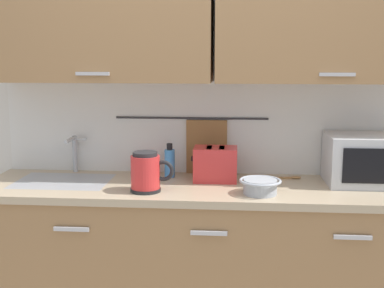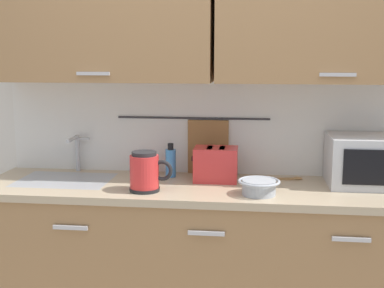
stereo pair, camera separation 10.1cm
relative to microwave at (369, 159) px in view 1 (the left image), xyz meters
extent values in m
cube|color=#997047|center=(-0.85, -0.11, -0.61)|extent=(2.50, 0.60, 0.86)
cube|color=#B7B7BC|center=(-1.54, -0.42, -0.30)|extent=(0.18, 0.02, 0.02)
cube|color=#B7B7BC|center=(-0.85, -0.42, -0.30)|extent=(0.18, 0.02, 0.02)
cube|color=#B7B7BC|center=(-0.17, -0.42, -0.30)|extent=(0.18, 0.02, 0.02)
cube|color=tan|center=(-0.85, -0.11, -0.16)|extent=(2.53, 0.63, 0.04)
cube|color=#9EA0A5|center=(-1.69, -0.09, -0.18)|extent=(0.52, 0.38, 0.09)
cube|color=silver|center=(-0.85, 0.22, 0.21)|extent=(3.70, 0.06, 2.50)
cube|color=silver|center=(-0.85, 0.19, 0.14)|extent=(2.50, 0.01, 0.55)
cube|color=#997047|center=(-1.48, 0.03, 0.77)|extent=(1.24, 0.33, 0.70)
cube|color=#B7B7BC|center=(-1.48, -0.15, 0.47)|extent=(0.18, 0.01, 0.02)
cube|color=#997047|center=(-0.22, 0.03, 0.77)|extent=(1.24, 0.33, 0.70)
cube|color=#B7B7BC|center=(-0.22, -0.15, 0.47)|extent=(0.18, 0.01, 0.02)
cylinder|color=#333338|center=(-0.99, 0.17, 0.19)|extent=(0.90, 0.01, 0.01)
cube|color=olive|center=(-0.90, 0.17, 0.01)|extent=(0.24, 0.02, 0.34)
cylinder|color=#B2B5BA|center=(-1.69, 0.14, -0.03)|extent=(0.03, 0.03, 0.22)
cylinder|color=#B2B5BA|center=(-1.69, 0.06, 0.07)|extent=(0.02, 0.16, 0.02)
cube|color=#B2B5BA|center=(-1.65, 0.14, 0.06)|extent=(0.07, 0.02, 0.01)
cube|color=silver|center=(0.00, 0.00, 0.00)|extent=(0.46, 0.34, 0.27)
cube|color=black|center=(-0.04, -0.17, 0.00)|extent=(0.29, 0.01, 0.18)
cylinder|color=black|center=(-1.19, -0.26, -0.13)|extent=(0.16, 0.16, 0.02)
cylinder|color=red|center=(-1.19, -0.26, -0.03)|extent=(0.15, 0.15, 0.17)
cylinder|color=#262628|center=(-1.19, -0.26, 0.06)|extent=(0.13, 0.13, 0.02)
torus|color=black|center=(-1.10, -0.26, -0.02)|extent=(0.11, 0.02, 0.11)
cylinder|color=#3F8CD8|center=(-1.11, 0.06, -0.06)|extent=(0.06, 0.06, 0.16)
cylinder|color=black|center=(-1.11, 0.06, 0.04)|extent=(0.03, 0.03, 0.04)
cylinder|color=red|center=(-1.27, 0.08, -0.09)|extent=(0.08, 0.08, 0.09)
torus|color=red|center=(-1.22, 0.08, -0.09)|extent=(0.06, 0.01, 0.06)
cylinder|color=#A5ADB7|center=(-0.60, -0.27, -0.10)|extent=(0.17, 0.17, 0.07)
torus|color=#A5ADB7|center=(-0.60, -0.27, -0.07)|extent=(0.21, 0.21, 0.01)
cube|color=red|center=(-0.84, -0.01, -0.04)|extent=(0.24, 0.17, 0.19)
cube|color=black|center=(-0.87, -0.01, 0.05)|extent=(0.03, 0.12, 0.01)
cube|color=black|center=(-0.80, -0.01, 0.05)|extent=(0.03, 0.12, 0.01)
cube|color=black|center=(-0.97, -0.01, -0.01)|extent=(0.02, 0.02, 0.02)
cube|color=#9E7042|center=(-0.52, 0.06, -0.13)|extent=(0.22, 0.05, 0.01)
ellipsoid|color=#9E7042|center=(-0.38, 0.08, -0.13)|extent=(0.07, 0.05, 0.01)
camera|label=1|loc=(-0.74, -2.77, 0.56)|focal=47.37mm
camera|label=2|loc=(-0.64, -2.76, 0.56)|focal=47.37mm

